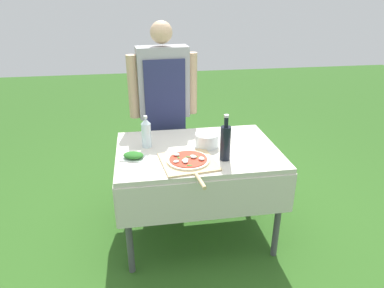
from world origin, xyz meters
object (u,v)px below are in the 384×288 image
Objects in this scene: prep_table at (197,160)px; mixing_tub at (207,140)px; person_cook at (164,100)px; water_bottle at (146,133)px; pizza_on_peel at (189,161)px; herb_container at (133,156)px; oil_bottle at (225,142)px.

prep_table is 0.16m from mixing_tub.
person_cook reaches higher than prep_table.
water_bottle is at bearing 172.07° from mixing_tub.
person_cook reaches higher than pizza_on_peel.
herb_container is at bearing -169.24° from prep_table.
prep_table is 0.41m from water_bottle.
prep_table is at bearing 101.87° from person_cook.
oil_bottle is (0.33, -0.82, -0.06)m from person_cook.
mixing_tub is (0.17, 0.25, 0.03)m from pizza_on_peel.
person_cook is 4.94× the size of oil_bottle.
pizza_on_peel is 2.80× the size of herb_container.
pizza_on_peel is at bearing -19.87° from herb_container.
oil_bottle is 0.25m from mixing_tub.
person_cook is at bearing 72.25° from water_bottle.
prep_table is 0.47m from herb_container.
water_bottle is (-0.35, 0.09, 0.20)m from prep_table.
pizza_on_peel is (0.09, -0.84, -0.17)m from person_cook.
oil_bottle is at bearing -52.22° from prep_table.
mixing_tub reaches higher than herb_container.
pizza_on_peel is 0.37m from herb_container.
oil_bottle reaches higher than mixing_tub.
oil_bottle is 1.34× the size of water_bottle.
person_cook reaches higher than oil_bottle.
prep_table is at bearing -154.85° from mixing_tub.
oil_bottle is at bearing -71.90° from mixing_tub.
mixing_tub is (0.42, -0.06, -0.06)m from water_bottle.
herb_container is (-0.10, -0.18, -0.09)m from water_bottle.
oil_bottle is at bearing 107.76° from person_cook.
oil_bottle is 0.61m from herb_container.
water_bottle is at bearing 150.06° from oil_bottle.
prep_table is 0.25m from pizza_on_peel.
prep_table is at bearing 10.76° from herb_container.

